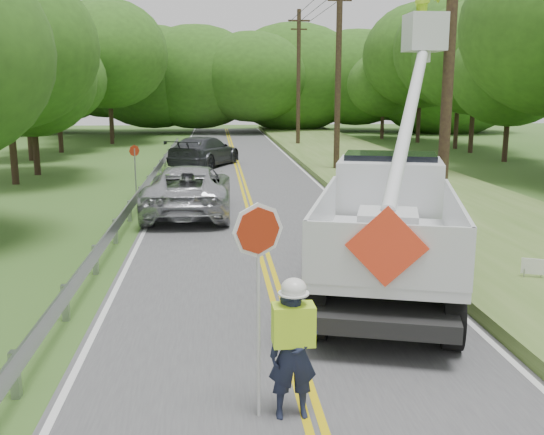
{
  "coord_description": "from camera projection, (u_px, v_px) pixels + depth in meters",
  "views": [
    {
      "loc": [
        -1.22,
        -7.33,
        4.29
      ],
      "look_at": [
        0.0,
        6.0,
        1.5
      ],
      "focal_mm": 40.66,
      "sensor_mm": 36.0,
      "label": 1
    }
  ],
  "objects": [
    {
      "name": "ground",
      "position": [
        313.0,
        420.0,
        8.13
      ],
      "size": [
        140.0,
        140.0,
        0.0
      ],
      "primitive_type": "plane",
      "color": "#375E20",
      "rests_on": "ground"
    },
    {
      "name": "tall_grass_verge",
      "position": [
        446.0,
        206.0,
        22.39
      ],
      "size": [
        7.0,
        96.0,
        0.3
      ],
      "primitive_type": "cube",
      "color": "#466A27",
      "rests_on": "ground"
    },
    {
      "name": "bucket_truck",
      "position": [
        391.0,
        205.0,
        14.25
      ],
      "size": [
        4.67,
        8.41,
        7.42
      ],
      "color": "black",
      "rests_on": "road"
    },
    {
      "name": "flagger",
      "position": [
        292.0,
        343.0,
        8.01
      ],
      "size": [
        1.11,
        0.44,
        2.9
      ],
      "color": "#191E33",
      "rests_on": "road"
    },
    {
      "name": "utility_poles",
      "position": [
        373.0,
        64.0,
        24.09
      ],
      "size": [
        1.6,
        43.3,
        10.0
      ],
      "color": "black",
      "rests_on": "ground"
    },
    {
      "name": "road",
      "position": [
        251.0,
        213.0,
        21.78
      ],
      "size": [
        7.2,
        96.0,
        0.03
      ],
      "color": "#474749",
      "rests_on": "ground"
    },
    {
      "name": "stop_sign_permanent",
      "position": [
        135.0,
        164.0,
        24.48
      ],
      "size": [
        0.38,
        0.3,
        2.14
      ],
      "color": "gray",
      "rests_on": "ground"
    },
    {
      "name": "treeline_left",
      "position": [
        60.0,
        57.0,
        36.02
      ],
      "size": [
        10.74,
        57.27,
        12.08
      ],
      "color": "#332319",
      "rests_on": "ground"
    },
    {
      "name": "yard_sign",
      "position": [
        533.0,
        268.0,
        13.3
      ],
      "size": [
        0.46,
        0.22,
        0.71
      ],
      "color": "white",
      "rests_on": "ground"
    },
    {
      "name": "suv_darkgrey",
      "position": [
        204.0,
        151.0,
        34.71
      ],
      "size": [
        4.51,
        6.3,
        1.69
      ],
      "primitive_type": "imported",
      "rotation": [
        0.0,
        0.0,
        2.73
      ],
      "color": "#34373B",
      "rests_on": "road"
    },
    {
      "name": "treeline_right",
      "position": [
        518.0,
        52.0,
        34.29
      ],
      "size": [
        10.92,
        52.03,
        11.57
      ],
      "color": "#332319",
      "rests_on": "ground"
    },
    {
      "name": "guardrail",
      "position": [
        139.0,
        195.0,
        22.19
      ],
      "size": [
        0.18,
        48.0,
        0.77
      ],
      "color": "gray",
      "rests_on": "ground"
    },
    {
      "name": "suv_silver",
      "position": [
        189.0,
        190.0,
        21.41
      ],
      "size": [
        2.98,
        6.23,
        1.71
      ],
      "primitive_type": "imported",
      "rotation": [
        0.0,
        0.0,
        3.12
      ],
      "color": "#ABACB1",
      "rests_on": "road"
    },
    {
      "name": "treeline_horizon",
      "position": [
        251.0,
        77.0,
        61.92
      ],
      "size": [
        57.95,
        15.38,
        12.12
      ],
      "color": "#2B4F19",
      "rests_on": "ground"
    }
  ]
}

